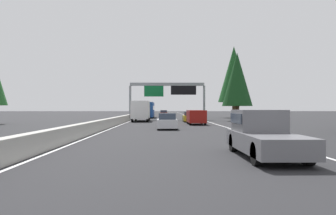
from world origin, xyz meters
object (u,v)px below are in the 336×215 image
(sedan_mid_right, at_px, (167,122))
(sign_gantry_overhead, at_px, (168,90))
(pickup_distant_b, at_px, (263,133))
(conifer_right_mid, at_px, (234,74))
(sedan_far_right, at_px, (190,117))
(minivan_far_center, at_px, (196,116))
(box_truck_distant_a, at_px, (141,110))
(conifer_right_near, at_px, (237,79))
(bus_mid_left, at_px, (148,109))
(sedan_far_left, at_px, (164,114))

(sedan_mid_right, bearing_deg, sign_gantry_overhead, -1.17)
(pickup_distant_b, height_order, conifer_right_mid, conifer_right_mid)
(pickup_distant_b, xyz_separation_m, sedan_far_right, (33.53, 0.24, -0.23))
(sedan_mid_right, relative_size, minivan_far_center, 0.88)
(sign_gantry_overhead, distance_m, box_truck_distant_a, 7.98)
(sedan_mid_right, distance_m, conifer_right_near, 22.55)
(sign_gantry_overhead, xyz_separation_m, box_truck_distant_a, (-5.99, 4.12, -3.30))
(bus_mid_left, bearing_deg, sedan_mid_right, -174.61)
(sedan_far_left, distance_m, bus_mid_left, 10.66)
(pickup_distant_b, xyz_separation_m, box_truck_distant_a, (36.23, 7.24, 0.70))
(box_truck_distant_a, xyz_separation_m, sedan_far_left, (28.88, -3.41, -0.93))
(pickup_distant_b, height_order, minivan_far_center, pickup_distant_b)
(sign_gantry_overhead, distance_m, minivan_far_center, 16.76)
(sign_gantry_overhead, xyz_separation_m, minivan_far_center, (-16.00, -3.05, -3.96))
(box_truck_distant_a, xyz_separation_m, conifer_right_mid, (17.85, -17.62, 7.20))
(conifer_right_mid, bearing_deg, minivan_far_center, 159.45)
(pickup_distant_b, xyz_separation_m, conifer_right_near, (36.59, -7.13, 5.33))
(sedan_far_right, bearing_deg, pickup_distant_b, -179.59)
(sedan_far_left, bearing_deg, box_truck_distant_a, 173.26)
(sedan_mid_right, bearing_deg, conifer_right_near, -29.48)
(pickup_distant_b, relative_size, conifer_right_mid, 0.39)
(pickup_distant_b, xyz_separation_m, sedan_mid_right, (17.56, 3.62, -0.23))
(sign_gantry_overhead, bearing_deg, pickup_distant_b, -175.77)
(minivan_far_center, bearing_deg, conifer_right_near, -34.79)
(sedan_mid_right, xyz_separation_m, sedan_far_left, (47.54, 0.21, 0.00))
(bus_mid_left, distance_m, conifer_right_near, 23.76)
(sedan_far_left, distance_m, conifer_right_mid, 19.73)
(sedan_mid_right, relative_size, sedan_far_right, 1.00)
(pickup_distant_b, relative_size, sedan_far_right, 1.27)
(minivan_far_center, bearing_deg, sign_gantry_overhead, 10.79)
(bus_mid_left, bearing_deg, sedan_far_right, -162.16)
(box_truck_distant_a, xyz_separation_m, minivan_far_center, (-10.01, -7.17, -0.66))
(sign_gantry_overhead, distance_m, sedan_far_left, 23.29)
(sedan_far_right, bearing_deg, minivan_far_center, -178.72)
(sedan_far_right, distance_m, conifer_right_mid, 24.51)
(sign_gantry_overhead, bearing_deg, conifer_right_near, -118.75)
(pickup_distant_b, distance_m, sedan_mid_right, 17.93)
(bus_mid_left, distance_m, sedan_far_right, 22.60)
(conifer_right_near, bearing_deg, sedan_mid_right, 150.52)
(pickup_distant_b, height_order, sedan_far_left, pickup_distant_b)
(minivan_far_center, bearing_deg, sedan_far_right, 1.28)
(minivan_far_center, bearing_deg, pickup_distant_b, -179.84)
(box_truck_distant_a, xyz_separation_m, bus_mid_left, (18.80, -0.09, 0.11))
(box_truck_distant_a, bearing_deg, sedan_far_right, -111.05)
(sign_gantry_overhead, xyz_separation_m, sedan_mid_right, (-24.65, 0.50, -4.23))
(sedan_mid_right, bearing_deg, box_truck_distant_a, 10.97)
(sedan_far_left, height_order, minivan_far_center, minivan_far_center)
(box_truck_distant_a, relative_size, conifer_right_near, 0.83)
(minivan_far_center, height_order, sedan_far_right, minivan_far_center)
(minivan_far_center, relative_size, conifer_right_mid, 0.35)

